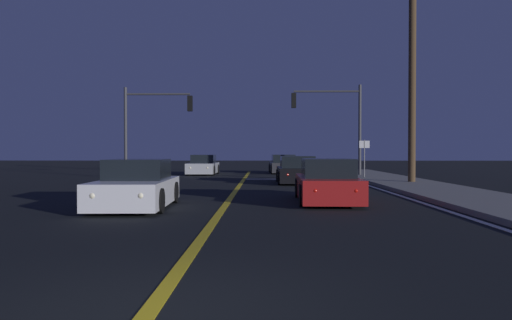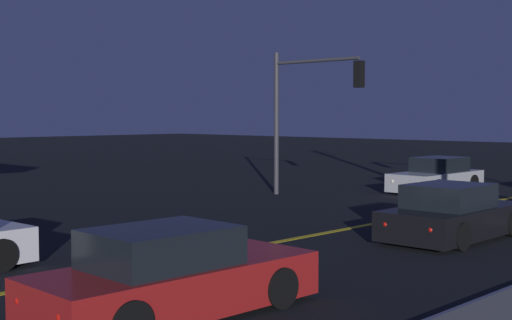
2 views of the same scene
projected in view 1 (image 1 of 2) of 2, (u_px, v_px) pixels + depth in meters
The scene contains 14 objects.
ground_plane at pixel (144, 319), 4.52m from camera, with size 160.00×160.00×0.00m, color black.
sidewalk_right at pixel (458, 195), 16.58m from camera, with size 3.20×43.86×0.15m, color slate.
lane_line_center at pixel (231, 197), 16.70m from camera, with size 0.20×41.43×0.01m, color gold.
lane_line_edge_right at pixel (404, 197), 16.61m from camera, with size 0.16×41.43×0.01m, color silver.
stop_bar at pixel (299, 179), 27.33m from camera, with size 6.16×0.50×0.01m, color silver.
car_far_approaching_white at pixel (136, 187), 13.49m from camera, with size 2.04×4.19×1.34m.
car_lead_oncoming_silver at pixel (203, 166), 33.28m from camera, with size 1.90×4.42×1.34m.
car_mid_block_charcoal at pixel (283, 165), 34.96m from camera, with size 2.04×4.38×1.34m.
car_parked_curb_red at pixel (327, 183), 15.01m from camera, with size 1.91×4.53×1.34m.
car_following_oncoming_black at pixel (297, 171), 23.87m from camera, with size 1.97×4.22×1.34m.
traffic_signal_near_right at pixel (334, 115), 29.53m from camera, with size 4.25×0.28×5.62m.
traffic_signal_far_left at pixel (151, 117), 28.31m from camera, with size 4.00×0.28×5.31m.
utility_pole_right at pixel (412, 72), 22.71m from camera, with size 1.89×0.34×10.26m.
street_sign_corner at pixel (364, 153), 26.75m from camera, with size 0.56×0.08×2.21m.
Camera 1 is at (1.11, -4.48, 1.56)m, focal length 34.13 mm.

